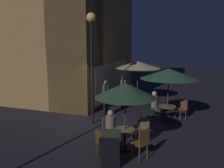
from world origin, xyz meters
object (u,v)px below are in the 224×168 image
object	(u,v)px
cafe_table_1	(125,135)
cafe_chair_2	(143,128)
patron_seated_1	(111,125)
cafe_chair_5	(142,141)
patron_standing_2	(123,92)
cafe_table_2	(137,95)
cafe_chair_1	(152,106)
cafe_chair_7	(131,91)
patron_seated_0	(155,103)
cafe_chair_4	(102,141)
cafe_table_0	(167,110)
menu_sandwich_board	(110,150)
patio_umbrella_2	(138,65)
cafe_chair_6	(129,97)
patron_standing_3	(106,98)
patio_umbrella_0	(169,74)
cafe_chair_0	(182,107)
street_lamp_near_corner	(92,42)
cafe_chair_3	(109,127)
patio_umbrella_1	(125,90)

from	to	relation	value
cafe_table_1	cafe_chair_2	distance (m)	0.82
cafe_table_1	patron_seated_1	bearing A→B (deg)	58.70
cafe_chair_5	patron_standing_2	world-z (taller)	patron_standing_2
cafe_table_2	cafe_chair_1	xyz separation A→B (m)	(-2.31, -1.24, 0.06)
cafe_chair_7	patron_seated_0	size ratio (longest dim) A/B	0.73
cafe_chair_2	cafe_chair_4	xyz separation A→B (m)	(-1.35, 1.00, -0.04)
cafe_table_0	cafe_table_2	distance (m)	3.32
menu_sandwich_board	patio_umbrella_2	size ratio (longest dim) A/B	0.39
cafe_table_0	cafe_chair_6	bearing A→B (deg)	49.51
cafe_chair_1	cafe_chair_4	world-z (taller)	cafe_chair_1
patron_seated_0	cafe_chair_6	bearing A→B (deg)	162.95
cafe_chair_7	patron_standing_3	xyz separation A→B (m)	(-3.46, 0.35, 0.31)
menu_sandwich_board	cafe_chair_4	distance (m)	0.68
patron_seated_1	patio_umbrella_0	bearing A→B (deg)	91.75
cafe_chair_0	patron_seated_1	size ratio (longest dim) A/B	0.78
patio_umbrella_2	cafe_chair_7	bearing A→B (deg)	39.59
cafe_table_1	cafe_chair_5	world-z (taller)	cafe_chair_5
patio_umbrella_0	patron_seated_1	world-z (taller)	patio_umbrella_0
cafe_table_1	patio_umbrella_2	world-z (taller)	patio_umbrella_2
patron_seated_1	patron_standing_2	size ratio (longest dim) A/B	0.67
patron_seated_1	patron_seated_0	bearing A→B (deg)	103.06
patio_umbrella_0	cafe_chair_0	distance (m)	1.83
cafe_chair_4	patron_standing_2	bearing A→B (deg)	48.50
cafe_chair_4	cafe_chair_2	bearing A→B (deg)	3.12
patron_standing_3	cafe_chair_0	bearing A→B (deg)	-119.22
street_lamp_near_corner	cafe_chair_3	bearing A→B (deg)	-140.06
patron_standing_2	patron_standing_3	bearing A→B (deg)	-114.83
cafe_chair_1	cafe_chair_3	size ratio (longest dim) A/B	1.06
cafe_chair_4	patron_standing_3	xyz separation A→B (m)	(3.81, 1.26, 0.36)
menu_sandwich_board	patron_standing_3	bearing A→B (deg)	8.11
patio_umbrella_0	patio_umbrella_1	world-z (taller)	patio_umbrella_0
cafe_table_0	cafe_chair_4	size ratio (longest dim) A/B	0.86
patio_umbrella_0	patio_umbrella_1	distance (m)	3.42
cafe_chair_0	cafe_chair_2	distance (m)	3.39
cafe_chair_3	cafe_chair_6	xyz separation A→B (m)	(4.76, 0.51, 0.00)
street_lamp_near_corner	patron_seated_1	bearing A→B (deg)	-138.83
cafe_chair_2	patio_umbrella_1	bearing A→B (deg)	0.00
cafe_table_2	street_lamp_near_corner	bearing A→B (deg)	164.28
patron_standing_2	cafe_chair_5	bearing A→B (deg)	-77.73
cafe_table_2	patron_seated_0	world-z (taller)	patron_seated_0
patio_umbrella_2	street_lamp_near_corner	bearing A→B (deg)	164.28
cafe_table_1	cafe_chair_6	size ratio (longest dim) A/B	0.76
cafe_chair_0	patron_standing_3	size ratio (longest dim) A/B	0.53
cafe_chair_5	street_lamp_near_corner	bearing A→B (deg)	-7.61
menu_sandwich_board	cafe_chair_4	size ratio (longest dim) A/B	1.15
patio_umbrella_2	cafe_chair_6	size ratio (longest dim) A/B	2.70
patron_standing_2	cafe_chair_6	bearing A→B (deg)	62.56
cafe_chair_3	cafe_chair_4	xyz separation A→B (m)	(-1.10, -0.15, -0.03)
patio_umbrella_1	cafe_chair_2	world-z (taller)	patio_umbrella_1
cafe_table_1	cafe_table_2	bearing A→B (deg)	8.66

